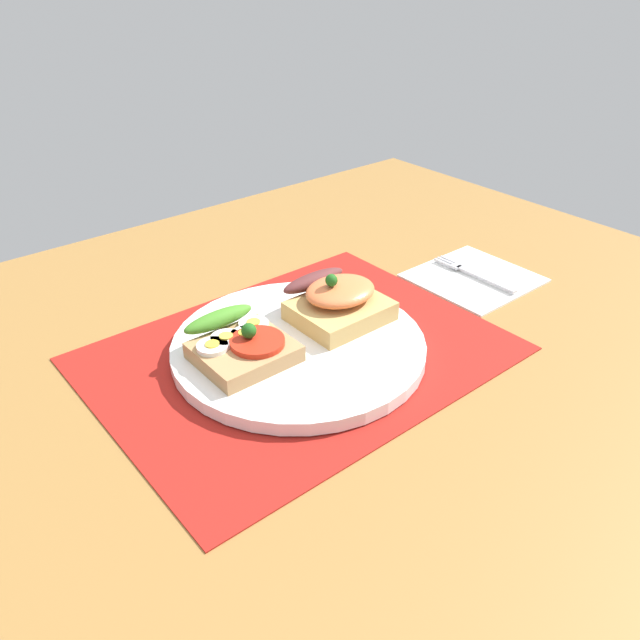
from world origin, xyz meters
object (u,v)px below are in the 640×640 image
Objects in this scene: sandwich_egg_tomato at (241,344)px; sandwich_salmon at (337,301)px; fork at (472,273)px; napkin at (474,277)px; plate at (299,346)px.

sandwich_salmon is (12.96, -0.29, 0.66)cm from sandwich_egg_tomato.
sandwich_salmon is 22.78cm from fork.
sandwich_salmon is at bearing 174.90° from napkin.
plate is at bearing -169.00° from sandwich_salmon.
napkin is at bearing -5.10° from sandwich_salmon.
sandwich_egg_tomato is 12.98cm from sandwich_salmon.
fork is at bearing -0.62° from plate.
sandwich_salmon is 0.70× the size of napkin.
plate reaches higher than napkin.
napkin is at bearing -3.71° from sandwich_egg_tomato.
sandwich_egg_tomato is at bearing 176.29° from napkin.
sandwich_egg_tomato reaches higher than napkin.
sandwich_salmon is 22.86cm from napkin.
sandwich_salmon is 0.79× the size of fork.
fork is at bearing -4.07° from sandwich_salmon.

